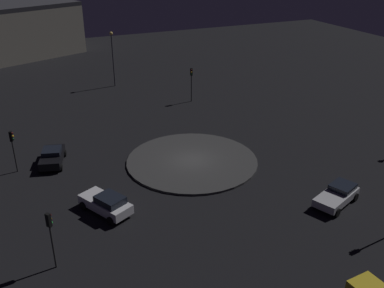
{
  "coord_description": "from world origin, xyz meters",
  "views": [
    {
      "loc": [
        -32.76,
        14.46,
        18.64
      ],
      "look_at": [
        0.0,
        0.0,
        1.8
      ],
      "focal_mm": 40.82,
      "sensor_mm": 36.0,
      "label": 1
    }
  ],
  "objects_px": {
    "car_white": "(106,203)",
    "traffic_light_southeast": "(191,78)",
    "traffic_light_north": "(13,143)",
    "streetlamp_east": "(113,52)",
    "car_silver": "(337,195)",
    "traffic_light_northwest": "(50,230)",
    "car_black": "(52,156)"
  },
  "relations": [
    {
      "from": "car_white",
      "to": "traffic_light_northwest",
      "type": "xyz_separation_m",
      "value": [
        -4.68,
        4.38,
        2.05
      ]
    },
    {
      "from": "car_white",
      "to": "traffic_light_northwest",
      "type": "height_order",
      "value": "traffic_light_northwest"
    },
    {
      "from": "car_black",
      "to": "traffic_light_northwest",
      "type": "xyz_separation_m",
      "value": [
        -14.45,
        1.75,
        2.12
      ]
    },
    {
      "from": "car_black",
      "to": "car_silver",
      "type": "relative_size",
      "value": 0.97
    },
    {
      "from": "car_silver",
      "to": "streetlamp_east",
      "type": "relative_size",
      "value": 0.6
    },
    {
      "from": "car_silver",
      "to": "traffic_light_north",
      "type": "distance_m",
      "value": 27.24
    },
    {
      "from": "car_black",
      "to": "car_silver",
      "type": "bearing_deg",
      "value": -113.64
    },
    {
      "from": "traffic_light_northwest",
      "to": "traffic_light_southeast",
      "type": "xyz_separation_m",
      "value": [
        24.84,
        -20.18,
        0.2
      ]
    },
    {
      "from": "traffic_light_north",
      "to": "traffic_light_northwest",
      "type": "height_order",
      "value": "traffic_light_northwest"
    },
    {
      "from": "car_silver",
      "to": "traffic_light_southeast",
      "type": "bearing_deg",
      "value": -110.26
    },
    {
      "from": "traffic_light_northwest",
      "to": "traffic_light_southeast",
      "type": "relative_size",
      "value": 0.93
    },
    {
      "from": "car_black",
      "to": "traffic_light_southeast",
      "type": "xyz_separation_m",
      "value": [
        10.39,
        -18.42,
        2.31
      ]
    },
    {
      "from": "car_black",
      "to": "traffic_light_southeast",
      "type": "relative_size",
      "value": 1.03
    },
    {
      "from": "traffic_light_southeast",
      "to": "traffic_light_north",
      "type": "bearing_deg",
      "value": -40.04
    },
    {
      "from": "car_silver",
      "to": "traffic_light_north",
      "type": "bearing_deg",
      "value": -56.77
    },
    {
      "from": "car_silver",
      "to": "traffic_light_north",
      "type": "relative_size",
      "value": 1.17
    },
    {
      "from": "traffic_light_northwest",
      "to": "traffic_light_southeast",
      "type": "distance_m",
      "value": 32.0
    },
    {
      "from": "traffic_light_southeast",
      "to": "streetlamp_east",
      "type": "xyz_separation_m",
      "value": [
        10.26,
        7.18,
        1.72
      ]
    },
    {
      "from": "car_black",
      "to": "traffic_light_southeast",
      "type": "distance_m",
      "value": 21.28
    },
    {
      "from": "car_silver",
      "to": "traffic_light_northwest",
      "type": "bearing_deg",
      "value": -25.59
    },
    {
      "from": "car_white",
      "to": "traffic_light_northwest",
      "type": "relative_size",
      "value": 1.16
    },
    {
      "from": "car_white",
      "to": "traffic_light_north",
      "type": "bearing_deg",
      "value": 4.02
    },
    {
      "from": "traffic_light_northwest",
      "to": "streetlamp_east",
      "type": "relative_size",
      "value": 0.53
    },
    {
      "from": "car_silver",
      "to": "traffic_light_northwest",
      "type": "relative_size",
      "value": 1.13
    },
    {
      "from": "traffic_light_north",
      "to": "car_black",
      "type": "bearing_deg",
      "value": 22.03
    },
    {
      "from": "car_silver",
      "to": "streetlamp_east",
      "type": "xyz_separation_m",
      "value": [
        36.36,
        8.05,
        4.05
      ]
    },
    {
      "from": "car_black",
      "to": "streetlamp_east",
      "type": "height_order",
      "value": "streetlamp_east"
    },
    {
      "from": "traffic_light_north",
      "to": "traffic_light_southeast",
      "type": "xyz_separation_m",
      "value": [
        10.67,
        -21.49,
        0.29
      ]
    },
    {
      "from": "car_black",
      "to": "car_silver",
      "type": "height_order",
      "value": "car_black"
    },
    {
      "from": "car_white",
      "to": "traffic_light_southeast",
      "type": "relative_size",
      "value": 1.08
    },
    {
      "from": "traffic_light_north",
      "to": "streetlamp_east",
      "type": "xyz_separation_m",
      "value": [
        20.93,
        -14.31,
        2.01
      ]
    },
    {
      "from": "car_white",
      "to": "car_black",
      "type": "distance_m",
      "value": 10.11
    }
  ]
}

